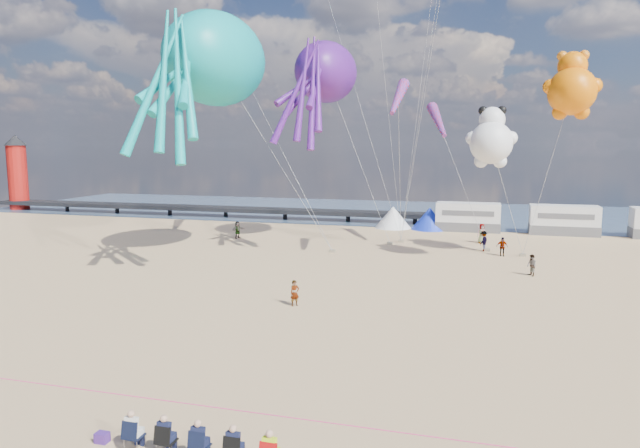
{
  "coord_description": "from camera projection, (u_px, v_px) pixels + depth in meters",
  "views": [
    {
      "loc": [
        7.09,
        -22.2,
        9.17
      ],
      "look_at": [
        -0.82,
        6.0,
        5.07
      ],
      "focal_mm": 32.0,
      "sensor_mm": 36.0,
      "label": 1
    }
  ],
  "objects": [
    {
      "name": "beachgoer_6",
      "position": [
        482.0,
        233.0,
        53.17
      ],
      "size": [
        0.77,
        0.62,
        1.83
      ],
      "primitive_type": "imported",
      "rotation": [
        0.0,
        0.0,
        0.32
      ],
      "color": "#7F6659",
      "rests_on": "ground"
    },
    {
      "name": "motorhome_1",
      "position": [
        564.0,
        220.0,
        58.12
      ],
      "size": [
        6.6,
        2.5,
        3.0
      ],
      "primitive_type": "cube",
      "color": "silver",
      "rests_on": "ground"
    },
    {
      "name": "beachgoer_3",
      "position": [
        502.0,
        247.0,
        47.05
      ],
      "size": [
        1.07,
        0.67,
        1.57
      ],
      "primitive_type": "imported",
      "rotation": [
        0.0,
        0.0,
        0.09
      ],
      "color": "#7F6659",
      "rests_on": "ground"
    },
    {
      "name": "sandbag_e",
      "position": [
        401.0,
        241.0,
        53.74
      ],
      "size": [
        0.5,
        0.35,
        0.22
      ],
      "primitive_type": "cube",
      "color": "gray",
      "rests_on": "ground"
    },
    {
      "name": "pier",
      "position": [
        197.0,
        208.0,
        73.65
      ],
      "size": [
        60.0,
        3.0,
        0.5
      ],
      "primitive_type": "cube",
      "color": "black",
      "rests_on": "ground"
    },
    {
      "name": "windsock_right",
      "position": [
        398.0,
        98.0,
        42.55
      ],
      "size": [
        1.1,
        5.4,
        5.37
      ],
      "primitive_type": null,
      "rotation": [
        0.0,
        0.0,
        -0.04
      ],
      "color": "red"
    },
    {
      "name": "ground",
      "position": [
        301.0,
        361.0,
        24.34
      ],
      "size": [
        120.0,
        120.0,
        0.0
      ],
      "primitive_type": "plane",
      "color": "#D6AF7B",
      "rests_on": "ground"
    },
    {
      "name": "standing_person",
      "position": [
        295.0,
        293.0,
        32.52
      ],
      "size": [
        0.64,
        0.63,
        1.49
      ],
      "primitive_type": "imported",
      "rotation": [
        0.0,
        0.0,
        0.73
      ],
      "color": "tan",
      "rests_on": "ground"
    },
    {
      "name": "sandbag_b",
      "position": [
        390.0,
        243.0,
        52.61
      ],
      "size": [
        0.5,
        0.35,
        0.22
      ],
      "primitive_type": "cube",
      "color": "gray",
      "rests_on": "ground"
    },
    {
      "name": "beachgoer_2",
      "position": [
        484.0,
        241.0,
        49.2
      ],
      "size": [
        0.96,
        1.06,
        1.77
      ],
      "primitive_type": "imported",
      "rotation": [
        0.0,
        0.0,
        4.3
      ],
      "color": "#7F6659",
      "rests_on": "ground"
    },
    {
      "name": "rope_line",
      "position": [
        257.0,
        413.0,
        19.57
      ],
      "size": [
        34.0,
        0.03,
        0.03
      ],
      "primitive_type": "cylinder",
      "rotation": [
        0.0,
        1.57,
        0.0
      ],
      "color": "#F2338C",
      "rests_on": "ground"
    },
    {
      "name": "sandbag_a",
      "position": [
        332.0,
        251.0,
        48.76
      ],
      "size": [
        0.5,
        0.35,
        0.22
      ],
      "primitive_type": "cube",
      "color": "gray",
      "rests_on": "ground"
    },
    {
      "name": "kite_octopus_teal",
      "position": [
        215.0,
        59.0,
        43.95
      ],
      "size": [
        5.84,
        12.32,
        13.77
      ],
      "primitive_type": null,
      "rotation": [
        0.0,
        0.0,
        0.06
      ],
      "color": "#0DA4A4"
    },
    {
      "name": "tent_white",
      "position": [
        393.0,
        217.0,
        62.84
      ],
      "size": [
        4.0,
        4.0,
        2.4
      ],
      "primitive_type": "cone",
      "color": "white",
      "rests_on": "ground"
    },
    {
      "name": "sandbag_d",
      "position": [
        487.0,
        250.0,
        49.36
      ],
      "size": [
        0.5,
        0.35,
        0.22
      ],
      "primitive_type": "cube",
      "color": "gray",
      "rests_on": "ground"
    },
    {
      "name": "kite_panda",
      "position": [
        491.0,
        143.0,
        42.24
      ],
      "size": [
        4.21,
        4.01,
        5.41
      ],
      "primitive_type": null,
      "rotation": [
        0.0,
        0.0,
        0.11
      ],
      "color": "white"
    },
    {
      "name": "sandbag_c",
      "position": [
        523.0,
        255.0,
        47.02
      ],
      "size": [
        0.5,
        0.35,
        0.22
      ],
      "primitive_type": "cube",
      "color": "gray",
      "rests_on": "ground"
    },
    {
      "name": "tent_blue",
      "position": [
        430.0,
        218.0,
        61.77
      ],
      "size": [
        4.0,
        4.0,
        2.4
      ],
      "primitive_type": "cone",
      "color": "#1933CC",
      "rests_on": "ground"
    },
    {
      "name": "water",
      "position": [
        424.0,
        213.0,
        76.77
      ],
      "size": [
        120.0,
        120.0,
        0.0
      ],
      "primitive_type": "plane",
      "color": "#3A526F",
      "rests_on": "ground"
    },
    {
      "name": "lighthouse",
      "position": [
        18.0,
        178.0,
        80.66
      ],
      "size": [
        2.6,
        2.6,
        9.0
      ],
      "primitive_type": "cylinder",
      "color": "#A5140F",
      "rests_on": "ground"
    },
    {
      "name": "beachgoer_4",
      "position": [
        238.0,
        230.0,
        55.95
      ],
      "size": [
        0.78,
        1.07,
        1.68
      ],
      "primitive_type": "imported",
      "rotation": [
        0.0,
        0.0,
        1.15
      ],
      "color": "#7F6659",
      "rests_on": "ground"
    },
    {
      "name": "kite_teddy_orange",
      "position": [
        572.0,
        91.0,
        41.8
      ],
      "size": [
        4.99,
        4.8,
        5.97
      ],
      "primitive_type": null,
      "rotation": [
        0.0,
        0.0,
        0.22
      ],
      "color": "orange"
    },
    {
      "name": "kite_octopus_purple",
      "position": [
        326.0,
        72.0,
        50.33
      ],
      "size": [
        7.49,
        11.29,
        11.9
      ],
      "primitive_type": null,
      "rotation": [
        0.0,
        0.0,
        -0.32
      ],
      "color": "#53187F"
    },
    {
      "name": "windsock_left",
      "position": [
        242.0,
        70.0,
        51.83
      ],
      "size": [
        3.27,
        7.95,
        7.96
      ],
      "primitive_type": null,
      "rotation": [
        0.0,
        0.0,
        0.28
      ],
      "color": "red"
    },
    {
      "name": "windsock_mid",
      "position": [
        438.0,
        121.0,
        49.44
      ],
      "size": [
        2.64,
        6.33,
        6.29
      ],
      "primitive_type": null,
      "rotation": [
        0.0,
        0.0,
        0.27
      ],
      "color": "red"
    },
    {
      "name": "motorhome_0",
      "position": [
        468.0,
        217.0,
        60.66
      ],
      "size": [
        6.6,
        2.5,
        3.0
      ],
      "primitive_type": "cube",
      "color": "silver",
      "rests_on": "ground"
    },
    {
      "name": "spectator_row",
      "position": [
        200.0,
        439.0,
        16.6
      ],
      "size": [
        6.1,
        0.9,
        1.3
      ],
      "primitive_type": null,
      "color": "black",
      "rests_on": "ground"
    },
    {
      "name": "beachgoer_1",
      "position": [
        532.0,
        265.0,
        39.9
      ],
      "size": [
        0.78,
        0.88,
        1.52
      ],
      "primitive_type": "imported",
      "rotation": [
        0.0,
        0.0,
        5.2
      ],
      "color": "#7F6659",
      "rests_on": "ground"
    },
    {
      "name": "cooler_purple",
      "position": [
        102.0,
        438.0,
        17.65
      ],
      "size": [
        0.4,
        0.3,
        0.32
      ],
      "primitive_type": "cube",
      "color": "#45217D",
      "rests_on": "ground"
    }
  ]
}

